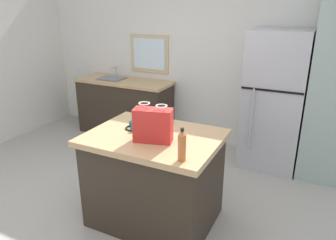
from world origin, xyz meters
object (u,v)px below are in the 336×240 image
Objects in this scene: kitchen_island at (154,178)px; small_box at (162,119)px; shopping_bag at (153,125)px; tall_cabinet at (334,88)px; ear_defenders at (133,127)px; bottle at (182,146)px; refrigerator at (274,101)px.

kitchen_island is 9.30× the size of small_box.
shopping_bag reaches higher than kitchen_island.
kitchen_island is at bearing -130.00° from tall_cabinet.
shopping_bag is (-1.40, -1.87, -0.06)m from tall_cabinet.
tall_cabinet is 2.43m from ear_defenders.
small_box is 0.63× the size of ear_defenders.
kitchen_island is at bearing 117.24° from shopping_bag.
refrigerator is at bearing 79.98° from bottle.
kitchen_island is 3.38× the size of shopping_bag.
refrigerator reaches higher than small_box.
shopping_bag is at bearing -62.76° from kitchen_island.
tall_cabinet is at bearing 42.55° from small_box.
kitchen_island is at bearing 141.35° from bottle.
refrigerator is 4.91× the size of shopping_bag.
refrigerator is 6.61× the size of bottle.
shopping_bag reaches higher than small_box.
small_box is at bearing 57.44° from ear_defenders.
kitchen_island is at bearing -10.71° from ear_defenders.
bottle is (-0.37, -2.10, 0.15)m from refrigerator.
tall_cabinet reaches higher than kitchen_island.
ear_defenders is (-1.73, -1.70, -0.19)m from tall_cabinet.
tall_cabinet is at bearing 53.14° from shopping_bag.
refrigerator reaches higher than kitchen_island.
refrigerator is 0.79× the size of tall_cabinet.
tall_cabinet is (1.47, 1.75, 0.67)m from kitchen_island.
bottle is (-1.03, -2.10, -0.09)m from tall_cabinet.
shopping_bag is at bearing -126.86° from tall_cabinet.
tall_cabinet is 17.17× the size of small_box.
ear_defenders is at bearing -135.46° from tall_cabinet.
small_box is at bearing 127.78° from bottle.
shopping_bag is at bearing -28.10° from ear_defenders.
kitchen_island is 0.62m from shopping_bag.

